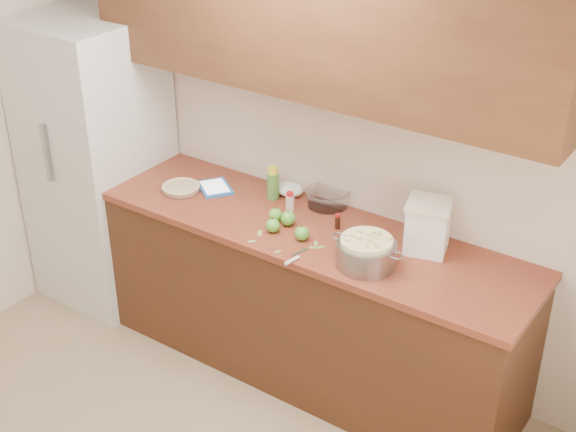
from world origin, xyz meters
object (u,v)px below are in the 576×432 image
Objects in this scene: flour_canister at (428,226)px; colander at (366,252)px; pie at (181,188)px; tablet at (215,188)px.

colander is at bearing -120.47° from flour_canister.
flour_canister reaches higher than pie.
pie is 0.19m from tablet.
pie reaches higher than tablet.
colander is 0.35m from flour_canister.
pie is at bearing -171.60° from flour_canister.
tablet is at bearing -176.42° from flour_canister.
colander is 1.13m from tablet.
tablet is at bearing 42.79° from pie.
pie is 1.45m from flour_canister.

